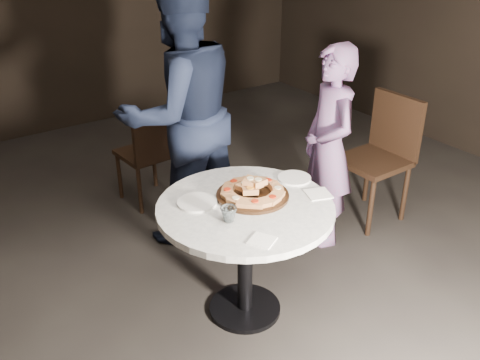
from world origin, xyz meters
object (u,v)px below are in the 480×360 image
at_px(table, 245,226).
at_px(chair_far, 150,149).
at_px(diner_teal, 329,148).
at_px(serving_board, 253,195).
at_px(water_glass, 229,214).
at_px(diner_navy, 180,114).
at_px(focaccia_pile, 252,190).
at_px(chair_right, 382,149).

height_order(table, chair_far, chair_far).
bearing_deg(diner_teal, serving_board, -52.31).
relative_size(water_glass, diner_teal, 0.06).
bearing_deg(diner_teal, water_glass, -49.97).
height_order(diner_navy, diner_teal, diner_navy).
relative_size(focaccia_pile, chair_right, 0.38).
distance_m(table, chair_right, 1.54).
height_order(serving_board, chair_far, chair_far).
relative_size(serving_board, chair_right, 0.43).
xyz_separation_m(serving_board, focaccia_pile, (-0.00, 0.00, 0.03)).
height_order(focaccia_pile, chair_right, chair_right).
distance_m(chair_far, diner_navy, 0.69).
bearing_deg(diner_teal, diner_navy, -109.17).
relative_size(water_glass, diner_navy, 0.05).
distance_m(chair_right, diner_navy, 1.53).
bearing_deg(serving_board, chair_far, 87.03).
bearing_deg(chair_right, focaccia_pile, -79.02).
relative_size(focaccia_pile, diner_navy, 0.20).
height_order(chair_far, chair_right, chair_right).
bearing_deg(chair_right, water_glass, -76.19).
xyz_separation_m(chair_far, chair_right, (1.34, -1.15, 0.07)).
height_order(table, focaccia_pile, focaccia_pile).
height_order(water_glass, diner_teal, diner_teal).
distance_m(table, serving_board, 0.18).
height_order(serving_board, focaccia_pile, focaccia_pile).
bearing_deg(table, focaccia_pile, 32.13).
height_order(water_glass, chair_far, chair_far).
distance_m(chair_far, diner_teal, 1.40).
relative_size(serving_board, diner_navy, 0.22).
xyz_separation_m(diner_navy, diner_teal, (0.78, -0.62, -0.22)).
relative_size(serving_board, water_glass, 4.74).
height_order(table, chair_right, chair_right).
height_order(chair_far, diner_teal, diner_teal).
relative_size(table, diner_teal, 0.89).
bearing_deg(diner_teal, focaccia_pile, -52.43).
distance_m(serving_board, chair_far, 1.46).
distance_m(diner_navy, diner_teal, 1.02).
xyz_separation_m(table, focaccia_pile, (0.09, 0.05, 0.18)).
bearing_deg(water_glass, chair_far, 78.26).
relative_size(water_glass, chair_right, 0.09).
distance_m(chair_far, chair_right, 1.76).
distance_m(water_glass, diner_navy, 1.10).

